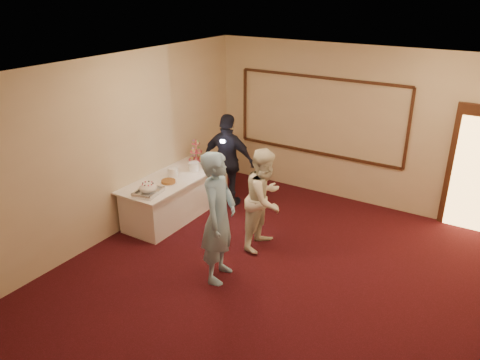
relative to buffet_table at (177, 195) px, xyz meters
name	(u,v)px	position (x,y,z in m)	size (l,w,h in m)	color
floor	(267,289)	(2.55, -1.16, -0.39)	(7.00, 7.00, 0.00)	black
room_walls	(271,155)	(2.55, -1.16, 1.64)	(6.04, 7.04, 3.02)	beige
wall_molding	(319,116)	(1.75, 2.31, 1.21)	(3.45, 0.04, 1.55)	black
doorway	(480,171)	(4.70, 2.29, 0.69)	(1.05, 0.07, 2.20)	black
buffet_table	(177,195)	(0.00, 0.00, 0.00)	(0.91, 2.32, 0.77)	white
pavlova_tray	(148,189)	(0.12, -0.86, 0.46)	(0.43, 0.54, 0.19)	#B1B4B8
cupcake_stand	(196,152)	(-0.18, 0.86, 0.55)	(0.31, 0.31, 0.46)	#D54C6B
plate_stack_a	(173,172)	(-0.03, -0.04, 0.46)	(0.19, 0.19, 0.16)	white
plate_stack_b	(194,167)	(0.13, 0.37, 0.47)	(0.20, 0.20, 0.17)	white
tart	(168,182)	(0.11, -0.34, 0.41)	(0.29, 0.29, 0.06)	white
man	(219,218)	(1.81, -1.26, 0.59)	(0.71, 0.47, 1.95)	#88BCE1
woman	(265,199)	(1.91, -0.13, 0.45)	(0.81, 0.63, 1.67)	white
guest	(228,161)	(0.59, 0.83, 0.52)	(1.06, 0.44, 1.81)	black
camera_flash	(223,141)	(0.68, 0.53, 1.01)	(0.07, 0.04, 0.05)	white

